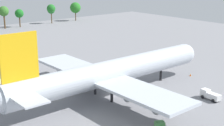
{
  "coord_description": "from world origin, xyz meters",
  "views": [
    {
      "loc": [
        -51.21,
        -61.1,
        31.12
      ],
      "look_at": [
        0.0,
        0.0,
        8.64
      ],
      "focal_mm": 52.92,
      "sensor_mm": 36.0,
      "label": 1
    }
  ],
  "objects_px": {
    "pushback_tractor": "(210,95)",
    "cargo_loader": "(28,83)",
    "cargo_airplane": "(111,72)",
    "safety_cone_nose": "(190,75)"
  },
  "relations": [
    {
      "from": "cargo_airplane",
      "to": "cargo_loader",
      "type": "height_order",
      "value": "cargo_airplane"
    },
    {
      "from": "cargo_airplane",
      "to": "pushback_tractor",
      "type": "xyz_separation_m",
      "value": [
        17.26,
        -17.85,
        -5.05
      ]
    },
    {
      "from": "cargo_loader",
      "to": "pushback_tractor",
      "type": "height_order",
      "value": "cargo_loader"
    },
    {
      "from": "cargo_loader",
      "to": "pushback_tractor",
      "type": "distance_m",
      "value": 48.39
    },
    {
      "from": "pushback_tractor",
      "to": "cargo_airplane",
      "type": "bearing_deg",
      "value": 134.03
    },
    {
      "from": "cargo_airplane",
      "to": "cargo_loader",
      "type": "relative_size",
      "value": 14.37
    },
    {
      "from": "pushback_tractor",
      "to": "safety_cone_nose",
      "type": "relative_size",
      "value": 7.08
    },
    {
      "from": "cargo_airplane",
      "to": "pushback_tractor",
      "type": "relative_size",
      "value": 11.87
    },
    {
      "from": "pushback_tractor",
      "to": "cargo_loader",
      "type": "bearing_deg",
      "value": 129.26
    },
    {
      "from": "cargo_loader",
      "to": "cargo_airplane",
      "type": "bearing_deg",
      "value": -55.73
    }
  ]
}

